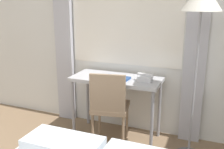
% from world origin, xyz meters
% --- Properties ---
extents(wall_back_with_window, '(4.99, 0.13, 2.70)m').
position_xyz_m(wall_back_with_window, '(-0.02, 2.79, 1.35)').
color(wall_back_with_window, silver).
rests_on(wall_back_with_window, ground_plane).
extents(desk, '(1.04, 0.47, 0.75)m').
position_xyz_m(desk, '(-0.19, 2.48, 0.67)').
color(desk, '#B2B2B7').
rests_on(desk, ground_plane).
extents(desk_chair, '(0.47, 0.47, 0.88)m').
position_xyz_m(desk_chair, '(-0.18, 2.25, 0.51)').
color(desk_chair, '#8C7259').
rests_on(desk_chair, ground_plane).
extents(standing_lamp, '(0.37, 0.37, 1.79)m').
position_xyz_m(standing_lamp, '(0.69, 2.35, 1.54)').
color(standing_lamp, '#4C4C51').
rests_on(standing_lamp, ground_plane).
extents(telephone, '(0.17, 0.14, 0.09)m').
position_xyz_m(telephone, '(0.16, 2.47, 0.79)').
color(telephone, silver).
rests_on(telephone, desk).
extents(book, '(0.30, 0.17, 0.02)m').
position_xyz_m(book, '(-0.16, 2.43, 0.77)').
color(book, navy).
rests_on(book, desk).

